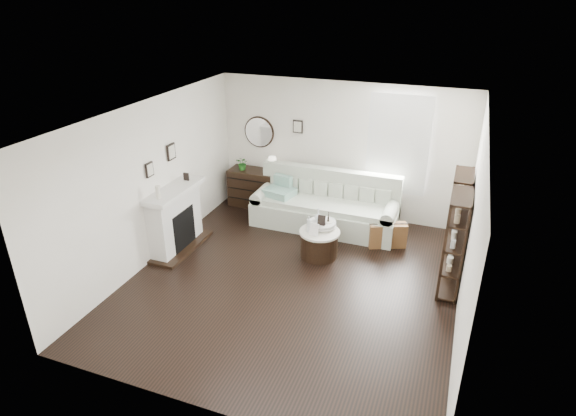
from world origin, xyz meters
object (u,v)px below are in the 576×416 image
at_px(drum_table, 319,243).
at_px(pedestal_table, 322,224).
at_px(sofa, 325,209).
at_px(dresser, 258,188).

xyz_separation_m(drum_table, pedestal_table, (-0.00, 0.16, 0.30)).
bearing_deg(pedestal_table, drum_table, -88.20).
distance_m(sofa, pedestal_table, 1.07).
relative_size(sofa, dresser, 2.33).
height_order(dresser, drum_table, dresser).
height_order(dresser, pedestal_table, dresser).
distance_m(drum_table, pedestal_table, 0.34).
bearing_deg(dresser, sofa, -13.36).
relative_size(sofa, drum_table, 3.96).
height_order(sofa, pedestal_table, sofa).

